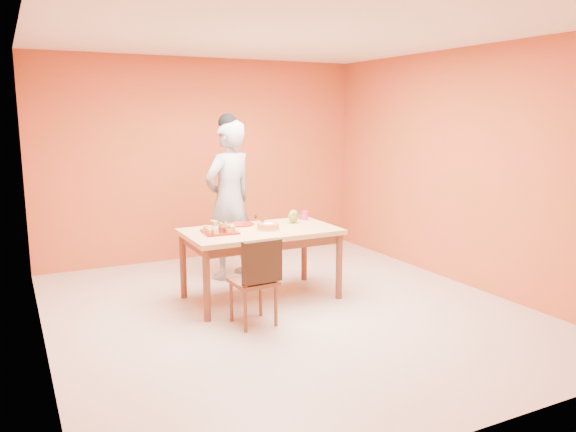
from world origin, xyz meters
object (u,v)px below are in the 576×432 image
sponge_cake (268,226)px  egg_ornament (293,216)px  pastry_platter (220,232)px  magenta_glass (305,216)px  dining_table (261,238)px  dining_chair (254,280)px  red_dinner_plate (241,224)px  person (229,200)px  checker_tin (302,217)px

sponge_cake → egg_ornament: 0.46m
pastry_platter → magenta_glass: magenta_glass is taller
egg_ornament → sponge_cake: bearing=-132.9°
dining_table → egg_ornament: bearing=17.6°
dining_chair → red_dinner_plate: size_ratio=3.08×
dining_chair → pastry_platter: 0.78m
pastry_platter → red_dinner_plate: 0.45m
red_dinner_plate → egg_ornament: (0.56, -0.16, 0.07)m
dining_table → sponge_cake: size_ratio=6.95×
person → egg_ornament: (0.47, -0.76, -0.11)m
egg_ornament → checker_tin: size_ratio=1.45×
egg_ornament → pastry_platter: bearing=-152.5°
dining_table → checker_tin: bearing=27.2°
person → magenta_glass: bearing=113.9°
red_dinner_plate → dining_table: bearing=-73.3°
dining_chair → red_dinner_plate: dining_chair is taller
dining_table → magenta_glass: magenta_glass is taller
dining_chair → person: bearing=74.1°
sponge_cake → magenta_glass: (0.61, 0.31, 0.01)m
dining_table → magenta_glass: bearing=20.4°
dining_table → pastry_platter: bearing=176.4°
dining_chair → sponge_cake: 0.83m
dining_chair → dining_table: bearing=58.3°
magenta_glass → checker_tin: bearing=83.6°
dining_table → sponge_cake: 0.16m
dining_table → red_dinner_plate: red_dinner_plate is taller
person → sponge_cake: (0.07, -0.96, -0.15)m
red_dinner_plate → person: bearing=81.5°
magenta_glass → egg_ornament: bearing=-153.5°
dining_table → magenta_glass: 0.73m
dining_chair → red_dinner_plate: 1.07m
person → pastry_platter: 1.00m
dining_table → dining_chair: 0.80m
sponge_cake → egg_ornament: size_ratio=1.53×
dining_chair → person: 1.70m
sponge_cake → dining_chair: bearing=-125.4°
sponge_cake → pastry_platter: bearing=170.3°
pastry_platter → checker_tin: (1.13, 0.32, 0.01)m
dining_table → egg_ornament: egg_ornament is taller
dining_table → checker_tin: 0.77m
red_dinner_plate → sponge_cake: (0.16, -0.37, 0.03)m
dining_table → dining_chair: bearing=-119.0°
person → magenta_glass: (0.67, -0.66, -0.13)m
pastry_platter → magenta_glass: (1.11, 0.22, 0.04)m
dining_table → person: person is taller
dining_table → sponge_cake: sponge_cake is taller
magenta_glass → checker_tin: magenta_glass is taller
person → checker_tin: person is taller
person → red_dinner_plate: person is taller
pastry_platter → egg_ornament: 0.92m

